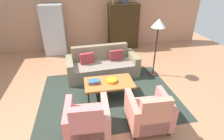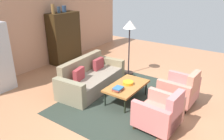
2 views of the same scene
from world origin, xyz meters
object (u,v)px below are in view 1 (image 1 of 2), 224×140
object	(u,v)px
fruit_bowl	(111,81)
armchair_left	(88,122)
vase_small	(127,0)
refrigerator	(54,30)
couch	(102,66)
coffee_table	(109,83)
cabinet	(123,27)
book_stack	(94,82)
vase_round	(120,1)
floor_lamp	(158,29)
armchair_right	(149,113)

from	to	relation	value
fruit_bowl	armchair_left	bearing A→B (deg)	-119.84
vase_small	refrigerator	xyz separation A→B (m)	(-2.84, -0.10, -0.99)
vase_small	couch	bearing A→B (deg)	-120.68
couch	armchair_left	xyz separation A→B (m)	(-0.60, -2.35, 0.06)
coffee_table	vase_small	world-z (taller)	vase_small
cabinet	book_stack	bearing A→B (deg)	-114.85
couch	vase_round	xyz separation A→B (m)	(1.05, 2.19, 1.62)
coffee_table	refrigerator	distance (m)	3.66
vase_round	vase_small	distance (m)	0.25
armchair_left	vase_small	distance (m)	5.17
armchair_left	refrigerator	bearing A→B (deg)	105.29
couch	armchair_left	size ratio (longest dim) A/B	2.45
floor_lamp	armchair_left	bearing A→B (deg)	-136.64
couch	refrigerator	size ratio (longest dim) A/B	1.17
book_stack	coffee_table	bearing A→B (deg)	-2.24
refrigerator	floor_lamp	xyz separation A→B (m)	(3.08, -2.42, 0.52)
couch	vase_round	world-z (taller)	vase_round
book_stack	vase_round	xyz separation A→B (m)	(1.41, 3.36, 1.44)
vase_round	armchair_right	bearing A→B (deg)	-95.61
armchair_right	floor_lamp	distance (m)	2.49
fruit_bowl	book_stack	world-z (taller)	book_stack
refrigerator	vase_round	bearing A→B (deg)	2.21
coffee_table	book_stack	world-z (taller)	book_stack
coffee_table	fruit_bowl	size ratio (longest dim) A/B	4.45
refrigerator	fruit_bowl	bearing A→B (deg)	-63.87
couch	vase_small	size ratio (longest dim) A/B	9.73
cabinet	armchair_left	bearing A→B (deg)	-111.56
vase_round	refrigerator	distance (m)	2.77
refrigerator	floor_lamp	size ratio (longest dim) A/B	1.08
armchair_left	armchair_right	xyz separation A→B (m)	(1.20, -0.00, 0.00)
armchair_left	cabinet	size ratio (longest dim) A/B	0.49
cabinet	vase_small	bearing A→B (deg)	-2.71
coffee_table	vase_small	xyz separation A→B (m)	(1.29, 3.38, 1.53)
coffee_table	cabinet	bearing A→B (deg)	70.56
armchair_left	armchair_right	size ratio (longest dim) A/B	1.00
coffee_table	book_stack	size ratio (longest dim) A/B	4.44
armchair_left	cabinet	distance (m)	4.92
couch	cabinet	world-z (taller)	cabinet
fruit_bowl	book_stack	xyz separation A→B (m)	(-0.43, 0.01, 0.01)
floor_lamp	cabinet	bearing A→B (deg)	97.78
coffee_table	fruit_bowl	xyz separation A→B (m)	(0.07, -0.00, 0.07)
book_stack	vase_small	xyz separation A→B (m)	(1.66, 3.36, 1.45)
coffee_table	cabinet	xyz separation A→B (m)	(1.19, 3.38, 0.52)
couch	fruit_bowl	size ratio (longest dim) A/B	8.01
armchair_left	vase_small	size ratio (longest dim) A/B	3.97
cabinet	refrigerator	distance (m)	2.74
armchair_right	armchair_left	bearing A→B (deg)	-177.48
fruit_bowl	vase_small	world-z (taller)	vase_small
coffee_table	armchair_left	size ratio (longest dim) A/B	1.36
vase_small	armchair_left	bearing A→B (deg)	-112.67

